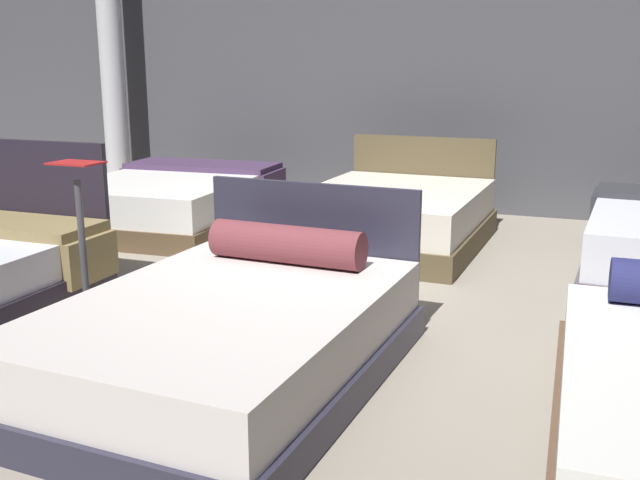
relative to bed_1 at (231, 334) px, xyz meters
name	(u,v)px	position (x,y,z in m)	size (l,w,h in m)	color
ground_plane	(329,304)	(0.05, 1.31, -0.25)	(18.00, 18.00, 0.02)	gray
showroom_back_wall	(443,46)	(0.05, 4.75, 1.51)	(18.00, 0.06, 3.50)	#47474C
bed_1	(231,334)	(0.00, 0.00, 0.00)	(1.55, 2.18, 0.86)	#292837
bed_3	(172,201)	(-2.22, 3.00, 0.01)	(1.74, 2.20, 0.54)	brown
bed_4	(393,217)	(0.03, 3.00, 0.02)	(1.57, 1.98, 0.88)	brown
price_sign	(84,269)	(-1.10, 0.26, 0.16)	(0.28, 0.24, 1.02)	#3F3F44
support_pillar	(111,48)	(-3.79, 4.29, 1.51)	(0.28, 0.28, 3.50)	silver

